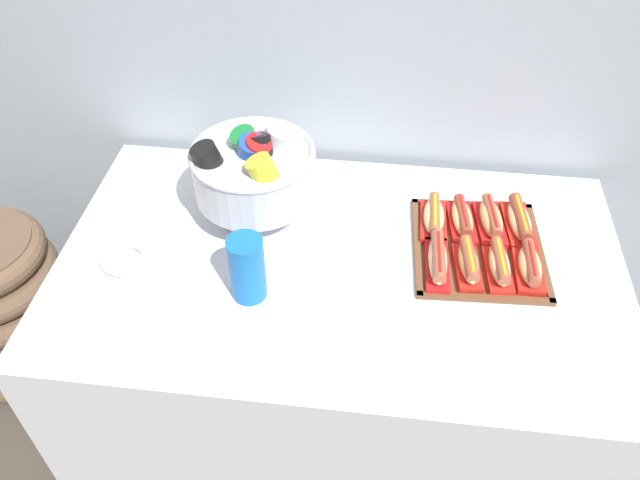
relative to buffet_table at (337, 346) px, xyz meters
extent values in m
plane|color=#4C4238|center=(0.00, 0.00, -0.40)|extent=(10.00, 10.00, 0.00)
cube|color=silver|center=(0.00, 0.00, 0.00)|extent=(1.44, 0.85, 0.72)
cylinder|color=black|center=(-0.60, 0.30, -0.38)|extent=(0.05, 0.05, 0.04)
cylinder|color=black|center=(0.60, 0.30, -0.38)|extent=(0.05, 0.05, 0.04)
cylinder|color=brown|center=(-1.13, 0.12, -0.11)|extent=(0.34, 0.34, 0.58)
torus|color=brown|center=(-1.13, 0.12, -0.35)|extent=(0.45, 0.45, 0.09)
torus|color=brown|center=(-1.13, 0.12, -0.25)|extent=(0.48, 0.48, 0.09)
torus|color=brown|center=(-1.13, 0.12, -0.16)|extent=(0.47, 0.47, 0.09)
torus|color=brown|center=(-1.13, 0.12, -0.06)|extent=(0.44, 0.44, 0.09)
cube|color=brown|center=(0.35, 0.08, 0.36)|extent=(0.35, 0.38, 0.01)
cube|color=brown|center=(0.36, -0.09, 0.37)|extent=(0.33, 0.03, 0.01)
cube|color=brown|center=(0.34, 0.26, 0.37)|extent=(0.33, 0.03, 0.01)
cube|color=brown|center=(0.19, 0.08, 0.37)|extent=(0.03, 0.36, 0.01)
cube|color=brown|center=(0.51, 0.09, 0.37)|extent=(0.03, 0.36, 0.01)
cube|color=red|center=(0.24, 0.00, 0.38)|extent=(0.06, 0.18, 0.02)
ellipsoid|color=beige|center=(0.24, 0.00, 0.40)|extent=(0.05, 0.17, 0.04)
cylinder|color=#A8563D|center=(0.24, 0.00, 0.41)|extent=(0.04, 0.17, 0.03)
cylinder|color=red|center=(0.24, 0.00, 0.42)|extent=(0.01, 0.14, 0.01)
cube|color=red|center=(0.32, 0.00, 0.38)|extent=(0.07, 0.16, 0.02)
ellipsoid|color=tan|center=(0.32, 0.00, 0.40)|extent=(0.06, 0.15, 0.04)
cylinder|color=#A8563D|center=(0.32, 0.00, 0.41)|extent=(0.05, 0.14, 0.03)
cylinder|color=yellow|center=(0.32, 0.00, 0.42)|extent=(0.02, 0.12, 0.01)
cube|color=red|center=(0.39, 0.00, 0.38)|extent=(0.07, 0.16, 0.02)
ellipsoid|color=beige|center=(0.39, 0.00, 0.40)|extent=(0.06, 0.15, 0.04)
cylinder|color=#A8563D|center=(0.39, 0.00, 0.41)|extent=(0.04, 0.14, 0.03)
cylinder|color=yellow|center=(0.39, 0.00, 0.42)|extent=(0.02, 0.12, 0.01)
cube|color=red|center=(0.47, 0.01, 0.38)|extent=(0.07, 0.15, 0.02)
ellipsoid|color=tan|center=(0.47, 0.01, 0.40)|extent=(0.06, 0.14, 0.04)
cylinder|color=#9E4C38|center=(0.47, 0.01, 0.41)|extent=(0.03, 0.14, 0.03)
cylinder|color=red|center=(0.47, 0.01, 0.42)|extent=(0.01, 0.12, 0.01)
cube|color=red|center=(0.23, 0.16, 0.38)|extent=(0.07, 0.16, 0.02)
ellipsoid|color=#E0BC7F|center=(0.23, 0.16, 0.40)|extent=(0.05, 0.15, 0.04)
cylinder|color=#A8563D|center=(0.23, 0.16, 0.41)|extent=(0.03, 0.15, 0.03)
cylinder|color=yellow|center=(0.23, 0.16, 0.42)|extent=(0.01, 0.13, 0.01)
cube|color=red|center=(0.31, 0.16, 0.38)|extent=(0.08, 0.17, 0.02)
ellipsoid|color=#E0BC7F|center=(0.31, 0.16, 0.39)|extent=(0.07, 0.16, 0.04)
cylinder|color=brown|center=(0.31, 0.16, 0.41)|extent=(0.04, 0.15, 0.03)
cylinder|color=red|center=(0.31, 0.16, 0.42)|extent=(0.02, 0.12, 0.01)
cube|color=red|center=(0.38, 0.17, 0.38)|extent=(0.09, 0.18, 0.02)
ellipsoid|color=tan|center=(0.38, 0.17, 0.40)|extent=(0.07, 0.16, 0.04)
cylinder|color=#A8563D|center=(0.38, 0.17, 0.41)|extent=(0.04, 0.15, 0.03)
cylinder|color=red|center=(0.38, 0.17, 0.42)|extent=(0.02, 0.13, 0.01)
cube|color=red|center=(0.46, 0.17, 0.38)|extent=(0.08, 0.19, 0.02)
ellipsoid|color=#E0BC7F|center=(0.46, 0.17, 0.40)|extent=(0.07, 0.17, 0.04)
cylinder|color=brown|center=(0.46, 0.17, 0.41)|extent=(0.05, 0.17, 0.03)
cylinder|color=yellow|center=(0.46, 0.17, 0.42)|extent=(0.02, 0.14, 0.01)
cylinder|color=silver|center=(-0.24, 0.14, 0.37)|extent=(0.19, 0.19, 0.02)
cone|color=silver|center=(-0.24, 0.14, 0.41)|extent=(0.07, 0.07, 0.07)
cylinder|color=silver|center=(-0.24, 0.14, 0.51)|extent=(0.31, 0.31, 0.13)
torus|color=silver|center=(-0.24, 0.14, 0.58)|extent=(0.32, 0.32, 0.02)
cylinder|color=black|center=(-0.22, 0.14, 0.56)|extent=(0.11, 0.13, 0.15)
cylinder|color=#B7BCC6|center=(-0.20, 0.19, 0.56)|extent=(0.12, 0.09, 0.15)
cylinder|color=#197A33|center=(-0.25, 0.17, 0.56)|extent=(0.11, 0.12, 0.14)
cylinder|color=#1E47B2|center=(-0.25, 0.14, 0.56)|extent=(0.11, 0.11, 0.14)
cylinder|color=black|center=(-0.33, 0.09, 0.56)|extent=(0.12, 0.10, 0.14)
cylinder|color=red|center=(-0.24, 0.14, 0.56)|extent=(0.13, 0.11, 0.15)
cylinder|color=yellow|center=(-0.18, 0.06, 0.56)|extent=(0.14, 0.10, 0.15)
cylinder|color=blue|center=(-0.21, -0.13, 0.42)|extent=(0.08, 0.08, 0.13)
cylinder|color=blue|center=(-0.21, -0.13, 0.45)|extent=(0.08, 0.08, 0.13)
cylinder|color=blue|center=(-0.21, -0.13, 0.47)|extent=(0.09, 0.09, 0.13)
torus|color=silver|center=(-0.54, -0.06, 0.37)|extent=(0.14, 0.14, 0.03)
camera|label=1|loc=(0.08, -1.12, 1.52)|focal=35.61mm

